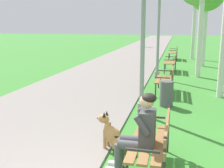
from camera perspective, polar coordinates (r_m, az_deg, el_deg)
paved_path at (r=27.06m, az=6.40°, el=7.22°), size 4.14×60.00×0.04m
park_bench_near at (r=4.40m, az=8.56°, el=-10.95°), size 0.55×1.50×0.85m
park_bench_mid at (r=9.37m, az=11.00°, el=1.27°), size 0.55×1.50×0.85m
park_bench_far at (r=13.79m, az=11.95°, el=4.60°), size 0.55×1.50×0.85m
park_bench_furthest at (r=18.59m, az=12.44°, el=6.42°), size 0.55×1.50×0.85m
person_seated_on_near_bench at (r=4.25m, az=5.68°, el=-9.27°), size 0.74×0.49×1.25m
dog_shepherd at (r=5.08m, az=0.59°, el=-10.70°), size 0.81×0.41×0.71m
lamp_post_near at (r=6.81m, az=6.35°, el=13.69°), size 0.24×0.24×4.71m
lamp_post_mid at (r=11.71m, az=9.45°, el=13.02°), size 0.24×0.24×4.77m
litter_bin at (r=7.88m, az=10.97°, el=-1.95°), size 0.36×0.36×0.70m
pedestrian_distant at (r=28.34m, az=6.21°, el=9.10°), size 0.32×0.22×1.65m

